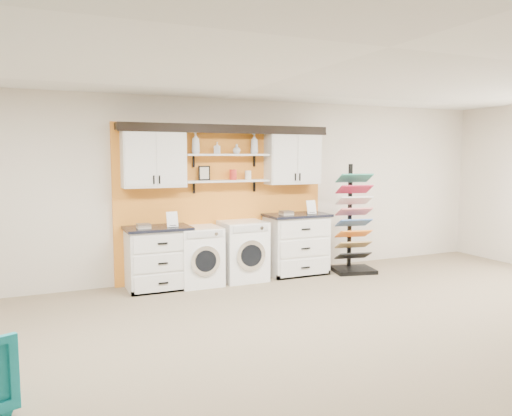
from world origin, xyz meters
name	(u,v)px	position (x,y,z in m)	size (l,w,h in m)	color
floor	(380,375)	(0.00, 0.00, 0.00)	(10.00, 10.00, 0.00)	#826F57
ceiling	(389,47)	(0.00, 0.00, 2.80)	(10.00, 10.00, 0.00)	white
wall_back	(223,189)	(0.00, 4.00, 1.40)	(10.00, 10.00, 0.00)	beige
accent_panel	(224,201)	(0.00, 3.96, 1.20)	(3.40, 0.07, 2.40)	orange
upper_cabinet_left	(153,158)	(-1.13, 3.79, 1.88)	(0.90, 0.35, 0.84)	white
upper_cabinet_right	(292,158)	(1.13, 3.79, 1.88)	(0.90, 0.35, 0.84)	white
shelf_lower	(227,181)	(0.00, 3.80, 1.53)	(1.32, 0.28, 0.03)	white
shelf_upper	(227,155)	(0.00, 3.80, 1.93)	(1.32, 0.28, 0.03)	white
crown_molding	(226,129)	(0.00, 3.81, 2.33)	(3.30, 0.41, 0.13)	black
picture_frame	(204,173)	(-0.35, 3.85, 1.66)	(0.18, 0.02, 0.22)	black
canister_red	(233,175)	(0.10, 3.80, 1.62)	(0.11, 0.11, 0.16)	red
canister_cream	(248,175)	(0.35, 3.80, 1.61)	(0.10, 0.10, 0.14)	silver
base_cabinet_left	(158,258)	(-1.13, 3.64, 0.45)	(0.92, 0.66, 0.91)	white
base_cabinet_right	(296,244)	(1.13, 3.64, 0.49)	(1.01, 0.66, 0.99)	white
washer	(199,256)	(-0.52, 3.64, 0.43)	(0.62, 0.71, 0.87)	white
dryer	(243,251)	(0.19, 3.64, 0.46)	(0.65, 0.71, 0.91)	white
sample_rack	(353,239)	(2.06, 3.40, 0.55)	(0.75, 0.67, 1.78)	black
soap_bottle_a	(196,143)	(-0.49, 3.80, 2.10)	(0.12, 0.12, 0.31)	silver
soap_bottle_b	(217,148)	(-0.16, 3.80, 2.04)	(0.08, 0.08, 0.18)	silver
soap_bottle_c	(237,149)	(0.16, 3.80, 2.02)	(0.12, 0.12, 0.15)	silver
soap_bottle_d	(254,144)	(0.46, 3.80, 2.10)	(0.12, 0.12, 0.32)	silver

